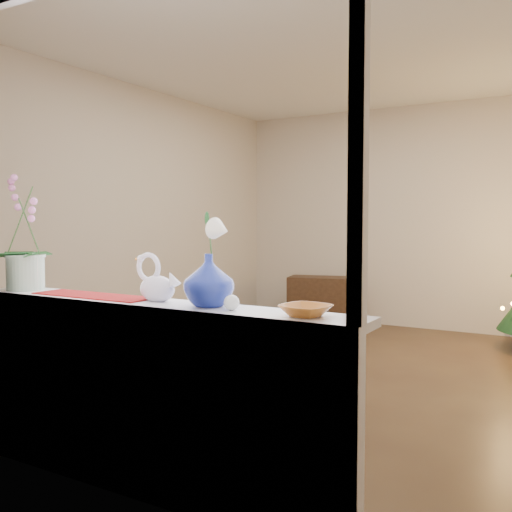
{
  "coord_description": "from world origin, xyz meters",
  "views": [
    {
      "loc": [
        1.81,
        -4.46,
        1.31
      ],
      "look_at": [
        0.02,
        -1.4,
        1.09
      ],
      "focal_mm": 40.0,
      "sensor_mm": 36.0,
      "label": 1
    }
  ],
  "objects_px": {
    "side_table": "(322,301)",
    "swan": "(157,279)",
    "blue_vase": "(209,276)",
    "orchid_pot": "(24,232)",
    "amber_dish": "(306,311)",
    "paperweight": "(232,303)"
  },
  "relations": [
    {
      "from": "swan",
      "to": "blue_vase",
      "type": "xyz_separation_m",
      "value": [
        0.31,
        -0.01,
        0.03
      ]
    },
    {
      "from": "paperweight",
      "to": "side_table",
      "type": "xyz_separation_m",
      "value": [
        -1.54,
        4.48,
        -0.65
      ]
    },
    {
      "from": "amber_dish",
      "to": "blue_vase",
      "type": "bearing_deg",
      "value": 176.89
    },
    {
      "from": "orchid_pot",
      "to": "paperweight",
      "type": "relative_size",
      "value": 9.49
    },
    {
      "from": "orchid_pot",
      "to": "amber_dish",
      "type": "xyz_separation_m",
      "value": [
        1.74,
        -0.02,
        -0.3
      ]
    },
    {
      "from": "swan",
      "to": "blue_vase",
      "type": "bearing_deg",
      "value": -9.48
    },
    {
      "from": "amber_dish",
      "to": "paperweight",
      "type": "bearing_deg",
      "value": -176.14
    },
    {
      "from": "blue_vase",
      "to": "amber_dish",
      "type": "relative_size",
      "value": 1.64
    },
    {
      "from": "orchid_pot",
      "to": "amber_dish",
      "type": "bearing_deg",
      "value": -0.57
    },
    {
      "from": "amber_dish",
      "to": "side_table",
      "type": "xyz_separation_m",
      "value": [
        -1.88,
        4.45,
        -0.64
      ]
    },
    {
      "from": "orchid_pot",
      "to": "swan",
      "type": "bearing_deg",
      "value": 1.01
    },
    {
      "from": "orchid_pot",
      "to": "side_table",
      "type": "distance_m",
      "value": 4.54
    },
    {
      "from": "paperweight",
      "to": "orchid_pot",
      "type": "bearing_deg",
      "value": 178.35
    },
    {
      "from": "side_table",
      "to": "swan",
      "type": "bearing_deg",
      "value": -90.14
    },
    {
      "from": "swan",
      "to": "amber_dish",
      "type": "relative_size",
      "value": 1.55
    },
    {
      "from": "swan",
      "to": "side_table",
      "type": "distance_m",
      "value": 4.61
    },
    {
      "from": "swan",
      "to": "blue_vase",
      "type": "distance_m",
      "value": 0.31
    },
    {
      "from": "blue_vase",
      "to": "paperweight",
      "type": "bearing_deg",
      "value": -18.0
    },
    {
      "from": "paperweight",
      "to": "amber_dish",
      "type": "relative_size",
      "value": 0.41
    },
    {
      "from": "orchid_pot",
      "to": "paperweight",
      "type": "xyz_separation_m",
      "value": [
        1.4,
        -0.04,
        -0.29
      ]
    },
    {
      "from": "orchid_pot",
      "to": "blue_vase",
      "type": "bearing_deg",
      "value": 0.44
    },
    {
      "from": "orchid_pot",
      "to": "blue_vase",
      "type": "relative_size",
      "value": 2.37
    }
  ]
}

